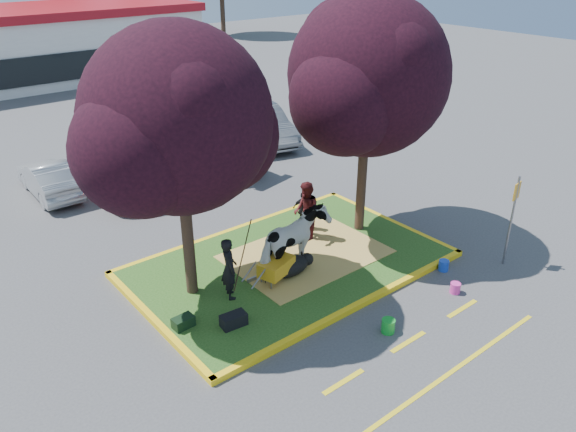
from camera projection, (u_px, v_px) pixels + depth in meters
ground at (289, 266)px, 15.41m from camera, size 90.00×90.00×0.00m
median_island at (289, 263)px, 15.37m from camera, size 8.00×5.00×0.15m
curb_near at (356, 306)px, 13.57m from camera, size 8.30×0.16×0.15m
curb_far at (236, 230)px, 17.17m from camera, size 8.30×0.16×0.15m
curb_left at (154, 320)px, 13.07m from camera, size 0.16×5.30×0.15m
curb_right at (390, 221)px, 17.68m from camera, size 0.16×5.30×0.15m
straw_bedding at (306, 254)px, 15.68m from camera, size 4.20×3.00×0.01m
tree_purple_left at (179, 128)px, 12.18m from camera, size 5.06×4.20×6.51m
tree_purple_right at (369, 83)px, 15.18m from camera, size 5.30×4.40×6.82m
fire_lane_stripe_a at (344, 382)px, 11.34m from camera, size 1.10×0.12×0.01m
fire_lane_stripe_b at (408, 342)px, 12.48m from camera, size 1.10×0.12×0.01m
fire_lane_stripe_c at (462, 309)px, 13.61m from camera, size 1.10×0.12×0.01m
fire_lane_long at (453, 371)px, 11.64m from camera, size 6.00×0.10×0.01m
retail_building at (32, 44)px, 35.07m from camera, size 20.40×8.40×4.40m
cow at (294, 243)px, 14.45m from camera, size 2.22×1.31×1.75m
calf at (290, 266)px, 14.61m from camera, size 1.29×0.94×0.50m
handler at (229, 268)px, 13.48m from camera, size 0.55×0.67×1.59m
visitor_a at (306, 211)px, 16.15m from camera, size 1.00×1.07×1.75m
visitor_b at (303, 210)px, 16.82m from camera, size 0.49×0.77×1.21m
wheelbarrow at (277, 267)px, 14.24m from camera, size 1.69×0.81×0.64m
gear_bag_dark at (234, 320)px, 12.71m from camera, size 0.61×0.38×0.30m
gear_bag_green at (183, 322)px, 12.67m from camera, size 0.49×0.32×0.26m
sign_post at (513, 211)px, 14.83m from camera, size 0.36×0.09×2.59m
bucket_green at (388, 326)px, 12.73m from camera, size 0.37×0.37×0.33m
bucket_pink at (455, 288)px, 14.17m from camera, size 0.34×0.34×0.28m
bucket_blue at (444, 265)px, 15.14m from camera, size 0.28×0.28×0.30m
car_silver at (49, 179)px, 19.49m from camera, size 1.36×3.71×1.21m
car_red at (134, 171)px, 19.89m from camera, size 3.72×5.37×1.36m
car_white at (203, 148)px, 21.92m from camera, size 3.32×5.67×1.54m
car_grey at (262, 124)px, 24.67m from camera, size 2.78×5.06×1.58m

